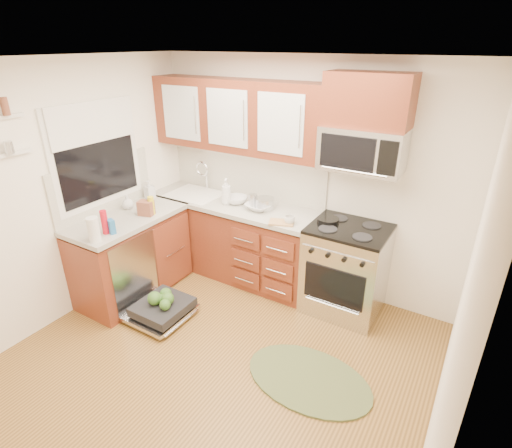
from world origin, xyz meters
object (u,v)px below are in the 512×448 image
Objects in this scene: skillet at (328,220)px; bowl_a at (259,207)px; dishwasher at (160,309)px; bowl_b at (236,200)px; paper_towel_roll at (94,229)px; stock_pot at (265,204)px; microwave at (362,149)px; range at (345,269)px; sink at (196,204)px; upper_cabinets at (237,116)px; cutting_board at (281,222)px; cup at (290,220)px; rug at (309,379)px.

bowl_a is (-0.79, -0.03, -0.01)m from skillet.
dishwasher is at bearing -114.83° from bowl_a.
paper_towel_roll is at bearing -111.95° from bowl_b.
microwave is at bearing 5.07° from stock_pot.
sink is (-1.93, -0.01, 0.33)m from range.
upper_cabinets reaches higher than cutting_board.
bowl_b is (0.06, -0.13, -0.91)m from upper_cabinets.
cup is (0.97, 0.95, 0.87)m from dishwasher.
bowl_b is (-1.46, 1.12, 0.95)m from rug.
bowl_b is (-1.11, -0.00, -0.01)m from skillet.
paper_towel_roll is at bearing -136.01° from cutting_board.
bowl_a is (0.90, -0.01, 0.16)m from sink.
microwave reaches higher than stock_pot.
skillet is at bearing 0.74° from sink.
sink is at bearing 109.20° from dishwasher.
bowl_a is (0.90, 1.43, -0.08)m from paper_towel_roll.
stock_pot reaches higher than cup.
skillet is at bearing -155.16° from microwave.
sink is 0.92m from bowl_a.
cup reaches higher than bowl_a.
upper_cabinets is 0.92m from bowl_b.
paper_towel_roll is at bearing -140.63° from dishwasher.
stock_pot is at bearing 3.62° from bowl_b.
cup is (1.36, 1.27, -0.07)m from paper_towel_roll.
paper_towel_roll reaches higher than range.
stock_pot reaches higher than bowl_a.
microwave is 2.09m from rug.
cutting_board reaches higher than dishwasher.
microwave is 3.51× the size of skillet.
sink is at bearing 172.87° from cup.
sink is 2.50× the size of cutting_board.
rug is 1.86m from stock_pot.
range is 4.06× the size of paper_towel_roll.
dishwasher is at bearing -140.93° from microwave.
microwave is 2.13m from sink.
skillet is 1.11m from bowl_b.
skillet is 2.03× the size of cup.
stock_pot is 0.89× the size of paper_towel_roll.
bowl_b is at bearing 175.02° from bowl_a.
range is at bearing 0.30° from sink.
range is 0.77m from cup.
bowl_a is 2.67× the size of cup.
skillet is (-0.23, 0.01, 0.50)m from range.
cutting_board is at bearing -8.85° from sink.
paper_towel_roll is 1.58m from bowl_b.
bowl_b is (-1.34, -0.11, -0.74)m from microwave.
bowl_a is (0.38, -0.16, -0.91)m from upper_cabinets.
rug is 1.52m from skillet.
rug is (0.12, -1.23, -1.69)m from microwave.
skillet is at bearing 0.08° from bowl_b.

